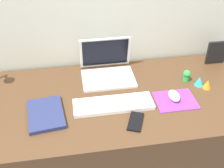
{
  "coord_description": "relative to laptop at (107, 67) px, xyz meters",
  "views": [
    {
      "loc": [
        -0.19,
        -1.18,
        1.7
      ],
      "look_at": [
        0.0,
        0.0,
        0.83
      ],
      "focal_mm": 45.94,
      "sensor_mm": 36.0,
      "label": 1
    }
  ],
  "objects": [
    {
      "name": "toy_figurine_cyan",
      "position": [
        0.5,
        -0.19,
        -0.03
      ],
      "size": [
        0.05,
        0.05,
        0.05
      ],
      "primitive_type": "cone",
      "color": "#28B7CC",
      "rests_on": "desk"
    },
    {
      "name": "picture_frame",
      "position": [
        0.69,
        0.02,
        0.02
      ],
      "size": [
        0.12,
        0.02,
        0.15
      ],
      "primitive_type": "cube",
      "color": "black",
      "rests_on": "desk"
    },
    {
      "name": "toy_figurine_orange",
      "position": [
        0.53,
        -0.23,
        -0.03
      ],
      "size": [
        0.05,
        0.05,
        0.05
      ],
      "primitive_type": "cone",
      "color": "orange",
      "rests_on": "desk"
    },
    {
      "name": "desk",
      "position": [
        -0.01,
        -0.22,
        -0.42
      ],
      "size": [
        1.72,
        0.71,
        0.74
      ],
      "primitive_type": "cube",
      "color": "#4C331E",
      "rests_on": "ground_plane"
    },
    {
      "name": "mouse",
      "position": [
        0.32,
        -0.29,
        -0.03
      ],
      "size": [
        0.06,
        0.1,
        0.03
      ],
      "primitive_type": "ellipsoid",
      "color": "white",
      "rests_on": "mousepad"
    },
    {
      "name": "mousepad",
      "position": [
        0.32,
        -0.3,
        -0.05
      ],
      "size": [
        0.21,
        0.17,
        0.0
      ],
      "primitive_type": "cube",
      "color": "purple",
      "rests_on": "desk"
    },
    {
      "name": "back_wall",
      "position": [
        -0.01,
        0.17,
        -0.04
      ],
      "size": [
        2.92,
        0.05,
        1.51
      ],
      "primitive_type": "cube",
      "color": "beige",
      "rests_on": "ground_plane"
    },
    {
      "name": "toy_figurine_green",
      "position": [
        0.44,
        -0.14,
        -0.02
      ],
      "size": [
        0.04,
        0.04,
        0.07
      ],
      "color": "green",
      "rests_on": "desk"
    },
    {
      "name": "laptop",
      "position": [
        0.0,
        0.0,
        0.0
      ],
      "size": [
        0.3,
        0.25,
        0.21
      ],
      "color": "white",
      "rests_on": "desk"
    },
    {
      "name": "keyboard",
      "position": [
        -0.01,
        -0.29,
        -0.04
      ],
      "size": [
        0.41,
        0.13,
        0.02
      ],
      "primitive_type": "cube",
      "color": "white",
      "rests_on": "desk"
    },
    {
      "name": "notebook_pad",
      "position": [
        -0.35,
        -0.31,
        -0.04
      ],
      "size": [
        0.2,
        0.26,
        0.02
      ],
      "primitive_type": "cube",
      "rotation": [
        0.0,
        0.0,
        0.11
      ],
      "color": "navy",
      "rests_on": "desk"
    },
    {
      "name": "cell_phone",
      "position": [
        0.07,
        -0.43,
        -0.05
      ],
      "size": [
        0.11,
        0.14,
        0.01
      ],
      "primitive_type": "cube",
      "rotation": [
        0.0,
        0.0,
        -0.39
      ],
      "color": "black",
      "rests_on": "desk"
    }
  ]
}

